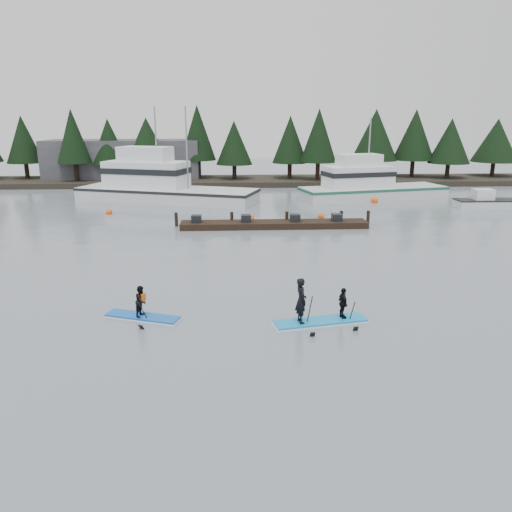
{
  "coord_description": "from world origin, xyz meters",
  "views": [
    {
      "loc": [
        -1.12,
        -17.27,
        7.61
      ],
      "look_at": [
        0.0,
        6.0,
        1.1
      ],
      "focal_mm": 35.0,
      "sensor_mm": 36.0,
      "label": 1
    }
  ],
  "objects_px": {
    "floating_dock": "(274,224)",
    "paddleboard_duo": "(318,308)",
    "paddleboard_solo": "(142,307)",
    "fishing_boat_large": "(162,193)",
    "fishing_boat_medium": "(369,192)"
  },
  "relations": [
    {
      "from": "floating_dock",
      "to": "paddleboard_duo",
      "type": "bearing_deg",
      "value": -89.54
    },
    {
      "from": "fishing_boat_medium",
      "to": "paddleboard_solo",
      "type": "height_order",
      "value": "fishing_boat_medium"
    },
    {
      "from": "floating_dock",
      "to": "paddleboard_duo",
      "type": "distance_m",
      "value": 17.21
    },
    {
      "from": "fishing_boat_large",
      "to": "fishing_boat_medium",
      "type": "xyz_separation_m",
      "value": [
        19.86,
        0.6,
        -0.12
      ]
    },
    {
      "from": "fishing_boat_large",
      "to": "paddleboard_duo",
      "type": "bearing_deg",
      "value": -52.73
    },
    {
      "from": "fishing_boat_large",
      "to": "floating_dock",
      "type": "xyz_separation_m",
      "value": [
        9.55,
        -12.21,
        -0.5
      ]
    },
    {
      "from": "fishing_boat_medium",
      "to": "floating_dock",
      "type": "distance_m",
      "value": 16.45
    },
    {
      "from": "paddleboard_duo",
      "to": "paddleboard_solo",
      "type": "bearing_deg",
      "value": 161.72
    },
    {
      "from": "paddleboard_solo",
      "to": "paddleboard_duo",
      "type": "relative_size",
      "value": 0.83
    },
    {
      "from": "fishing_boat_medium",
      "to": "floating_dock",
      "type": "height_order",
      "value": "fishing_boat_medium"
    },
    {
      "from": "floating_dock",
      "to": "fishing_boat_medium",
      "type": "bearing_deg",
      "value": 50.87
    },
    {
      "from": "floating_dock",
      "to": "paddleboard_solo",
      "type": "xyz_separation_m",
      "value": [
        -6.53,
        -16.36,
        0.24
      ]
    },
    {
      "from": "floating_dock",
      "to": "paddleboard_solo",
      "type": "distance_m",
      "value": 17.62
    },
    {
      "from": "paddleboard_solo",
      "to": "fishing_boat_medium",
      "type": "bearing_deg",
      "value": 79.46
    },
    {
      "from": "fishing_boat_large",
      "to": "paddleboard_duo",
      "type": "distance_m",
      "value": 30.99
    }
  ]
}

